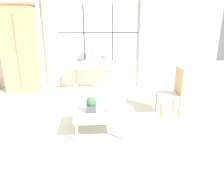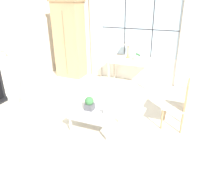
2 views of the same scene
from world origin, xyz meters
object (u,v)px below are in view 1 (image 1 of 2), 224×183
Objects in this scene: potted_orchid at (102,57)px; potted_plant_small at (91,104)px; armchair_upholstered at (16,123)px; pillar_candle at (113,109)px; side_chair_wooden at (173,89)px; console_table at (95,66)px; table_lamp at (91,46)px; coffee_table at (99,114)px; armoire at (20,49)px.

potted_orchid is 2.52m from potted_plant_small.
pillar_candle is (1.67, 0.06, 0.19)m from armchair_upholstered.
console_table is at bearing 130.72° from side_chair_wooden.
coffee_table is (0.19, -2.60, -0.92)m from table_lamp.
coffee_table is at bearing 4.39° from armchair_upholstered.
potted_orchid is at bearing -14.12° from console_table.
console_table is at bearing -36.68° from table_lamp.
console_table is at bearing 165.88° from potted_orchid.
armchair_upholstered is at bearing -120.60° from potted_orchid.
potted_plant_small is at bearing -51.99° from armoire.
armoire reaches higher than pillar_candle.
console_table is at bearing 92.36° from coffee_table.
side_chair_wooden is at bearing -49.28° from console_table.
console_table is 2.53m from potted_plant_small.
coffee_table is at bearing -157.91° from side_chair_wooden.
potted_plant_small is 0.39m from pillar_candle.
side_chair_wooden is at bearing -27.64° from armoire.
armoire is at bearing 129.72° from coffee_table.
potted_plant_small reaches higher than pillar_candle.
potted_orchid is 2.67× the size of pillar_candle.
console_table is 2.63m from pillar_candle.
potted_orchid is at bearing 84.43° from potted_plant_small.
armchair_upholstered is 1.44m from coffee_table.
table_lamp is 2.81m from pillar_candle.
potted_orchid is at bearing 87.70° from coffee_table.
side_chair_wooden reaches higher than console_table.
side_chair_wooden is 1.48m from pillar_candle.
armchair_upholstered is 1.23× the size of side_chair_wooden.
pillar_candle reaches higher than coffee_table.
pillar_candle is (2.34, -2.59, -0.74)m from armoire.
armoire reaches higher than console_table.
armchair_upholstered reaches higher than coffee_table.
armoire is 2.89m from armchair_upholstered.
coffee_table is (-1.54, -0.63, -0.24)m from side_chair_wooden.
armchair_upholstered is 3.08m from side_chair_wooden.
armoire is 1.90× the size of console_table.
side_chair_wooden is at bearing 27.40° from pillar_candle.
pillar_candle is (0.13, -2.54, -0.51)m from potted_orchid.
armoire is at bearing 128.01° from potted_plant_small.
table_lamp is 0.58× the size of side_chair_wooden.
armoire reaches higher than armchair_upholstered.
console_table is 0.99× the size of armchair_upholstered.
potted_plant_small is (-1.68, -0.61, -0.06)m from side_chair_wooden.
armchair_upholstered is at bearing -75.77° from armoire.
potted_plant_small reaches higher than coffee_table.
armoire is 1.88× the size of armchair_upholstered.
table_lamp is at bearing 131.22° from side_chair_wooden.
armoire is 3.41m from coffee_table.
table_lamp is 2.77m from coffee_table.
side_chair_wooden reaches higher than pillar_candle.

